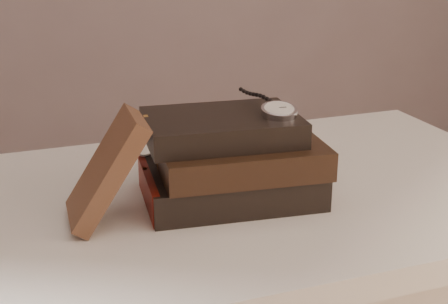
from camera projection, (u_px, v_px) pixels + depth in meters
name	position (u px, v px, depth m)	size (l,w,h in m)	color
table	(238.00, 241.00, 1.05)	(1.00, 0.60, 0.75)	silver
book_stack	(231.00, 160.00, 0.97)	(0.28, 0.21, 0.13)	black
journal	(107.00, 169.00, 0.89)	(0.03, 0.11, 0.17)	#422719
pocket_watch	(277.00, 109.00, 0.95)	(0.06, 0.16, 0.02)	silver
eyeglasses	(161.00, 139.00, 1.03)	(0.12, 0.14, 0.05)	silver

